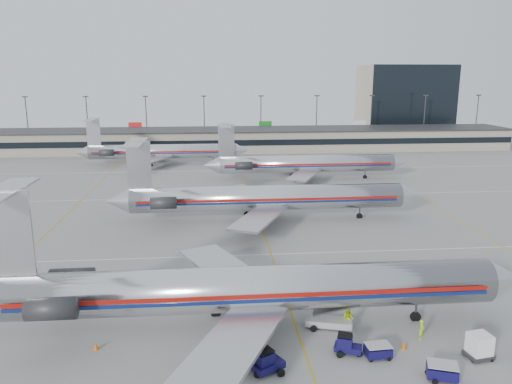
{
  "coord_description": "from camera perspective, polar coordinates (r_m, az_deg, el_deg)",
  "views": [
    {
      "loc": [
        -7.03,
        -47.33,
        21.35
      ],
      "look_at": [
        -0.52,
        24.43,
        4.5
      ],
      "focal_mm": 35.0,
      "sensor_mm": 36.0,
      "label": 1
    }
  ],
  "objects": [
    {
      "name": "belt_loader",
      "position": [
        45.07,
        8.43,
        -14.3
      ],
      "size": [
        4.9,
        2.44,
        2.51
      ],
      "rotation": [
        0.0,
        0.0,
        -0.26
      ],
      "color": "#A1A1A1",
      "rests_on": "ground"
    },
    {
      "name": "ramp_worker_near",
      "position": [
        44.96,
        18.4,
        -14.7
      ],
      "size": [
        0.71,
        0.73,
        1.7
      ],
      "primitive_type": "imported",
      "rotation": [
        0.0,
        0.0,
        0.86
      ],
      "color": "#B6F016",
      "rests_on": "ground"
    },
    {
      "name": "terminal",
      "position": [
        146.61,
        -2.41,
        6.02
      ],
      "size": [
        162.0,
        17.0,
        6.25
      ],
      "color": "gray",
      "rests_on": "ground"
    },
    {
      "name": "ramp_worker_far",
      "position": [
        45.06,
        10.48,
        -14.0
      ],
      "size": [
        1.17,
        1.1,
        1.9
      ],
      "primitive_type": "imported",
      "rotation": [
        0.0,
        0.0,
        -0.57
      ],
      "color": "#B6CA13",
      "rests_on": "ground"
    },
    {
      "name": "tug_left",
      "position": [
        38.6,
        1.24,
        -18.9
      ],
      "size": [
        2.59,
        2.15,
        1.89
      ],
      "rotation": [
        0.0,
        0.0,
        0.52
      ],
      "color": "#0E0B3E",
      "rests_on": "ground"
    },
    {
      "name": "tug_center",
      "position": [
        41.44,
        10.31,
        -16.84
      ],
      "size": [
        2.34,
        1.73,
        1.71
      ],
      "rotation": [
        0.0,
        0.0,
        -0.37
      ],
      "color": "#0E0B3E",
      "rests_on": "ground"
    },
    {
      "name": "distant_building",
      "position": [
        188.64,
        16.54,
        9.94
      ],
      "size": [
        30.0,
        20.0,
        25.0
      ],
      "primitive_type": "cube",
      "color": "tan",
      "rests_on": "ground"
    },
    {
      "name": "jet_back_row",
      "position": [
        124.49,
        -10.96,
        4.6
      ],
      "size": [
        41.89,
        25.77,
        11.45
      ],
      "color": "silver",
      "rests_on": "ground"
    },
    {
      "name": "apron_markings",
      "position": [
        61.58,
        1.71,
        -7.12
      ],
      "size": [
        160.0,
        0.15,
        0.02
      ],
      "primitive_type": "cube",
      "color": "silver",
      "rests_on": "ground"
    },
    {
      "name": "jet_third_row",
      "position": [
        104.76,
        5.37,
        3.25
      ],
      "size": [
        43.16,
        26.55,
        11.8
      ],
      "color": "silver",
      "rests_on": "ground"
    },
    {
      "name": "jet_second_row",
      "position": [
        74.39,
        0.61,
        -0.65
      ],
      "size": [
        47.32,
        27.86,
        12.39
      ],
      "color": "silver",
      "rests_on": "ground"
    },
    {
      "name": "uld_container",
      "position": [
        43.8,
        24.17,
        -15.77
      ],
      "size": [
        2.12,
        1.86,
        1.99
      ],
      "rotation": [
        0.0,
        0.0,
        0.17
      ],
      "color": "#2D2D30",
      "rests_on": "ground"
    },
    {
      "name": "cone_right",
      "position": [
        43.36,
        16.55,
        -16.47
      ],
      "size": [
        0.56,
        0.56,
        0.62
      ],
      "primitive_type": "cone",
      "rotation": [
        0.0,
        0.0,
        -0.26
      ],
      "color": "#E15707",
      "rests_on": "ground"
    },
    {
      "name": "light_mast_row",
      "position": [
        160.0,
        -2.68,
        8.57
      ],
      "size": [
        163.6,
        0.4,
        15.28
      ],
      "color": "#38383D",
      "rests_on": "ground"
    },
    {
      "name": "cart_inner",
      "position": [
        41.6,
        13.76,
        -17.2
      ],
      "size": [
        2.01,
        1.44,
        1.1
      ],
      "rotation": [
        0.0,
        0.0,
        0.06
      ],
      "color": "#0E0B3E",
      "rests_on": "ground"
    },
    {
      "name": "cone_left",
      "position": [
        43.55,
        -17.83,
        -16.42
      ],
      "size": [
        0.54,
        0.54,
        0.62
      ],
      "primitive_type": "cone",
      "rotation": [
        0.0,
        0.0,
        -0.21
      ],
      "color": "#E15707",
      "rests_on": "ground"
    },
    {
      "name": "jet_foreground",
      "position": [
        43.15,
        -1.82,
        -10.97
      ],
      "size": [
        48.89,
        28.79,
        12.8
      ],
      "color": "silver",
      "rests_on": "ground"
    },
    {
      "name": "cart_outer",
      "position": [
        40.37,
        20.51,
        -18.62
      ],
      "size": [
        2.47,
        2.06,
        1.2
      ],
      "rotation": [
        0.0,
        0.0,
        -0.33
      ],
      "color": "#0E0B3E",
      "rests_on": "ground"
    },
    {
      "name": "ground",
      "position": [
        52.4,
        3.03,
        -10.9
      ],
      "size": [
        260.0,
        260.0,
        0.0
      ],
      "primitive_type": "plane",
      "color": "gray",
      "rests_on": "ground"
    }
  ]
}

